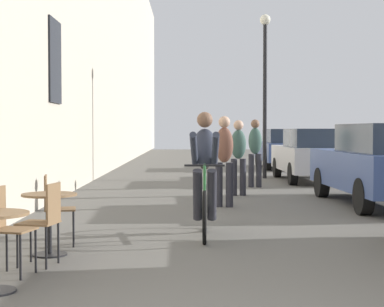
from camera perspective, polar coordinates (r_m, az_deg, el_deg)
name	(u,v)px	position (r m, az deg, el deg)	size (l,w,h in m)	color
cafe_chair_near_toward_wall	(6,224)	(6.66, -16.33, -6.09)	(0.46, 0.46, 0.89)	black
cafe_table_mid	(49,211)	(7.58, -12.66, -5.02)	(0.64, 0.64, 0.72)	black
cafe_chair_mid_toward_street	(54,205)	(8.20, -12.25, -4.51)	(0.44, 0.44, 0.89)	black
cafe_chair_mid_toward_wall	(45,218)	(7.01, -13.08, -5.64)	(0.45, 0.45, 0.89)	black
cyclist_on_bicycle	(205,177)	(8.80, 1.15, -2.10)	(0.52, 1.76, 1.74)	black
pedestrian_near	(224,156)	(12.00, 2.91, -0.21)	(0.38, 0.30, 1.72)	#26262D
pedestrian_mid	(238,153)	(14.10, 4.18, 0.03)	(0.36, 0.26, 1.67)	#26262D
pedestrian_far	(255,149)	(16.20, 5.68, 0.40)	(0.36, 0.27, 1.72)	#26262D
street_lamp	(265,75)	(19.26, 6.56, 7.03)	(0.32, 0.32, 4.90)	black
parked_car_third	(313,154)	(18.33, 10.78, -0.05)	(1.81, 4.20, 1.49)	#B7B7BC
parked_car_fourth	(284,148)	(24.27, 8.27, 0.50)	(1.82, 4.21, 1.49)	#384C84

